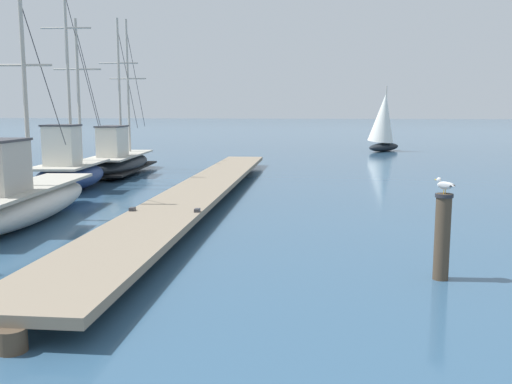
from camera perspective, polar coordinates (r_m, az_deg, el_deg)
name	(u,v)px	position (r m, az deg, el deg)	size (l,w,h in m)	color
floating_dock	(202,189)	(18.17, -5.48, 0.36)	(3.28, 23.55, 0.53)	gray
fishing_boat_0	(23,199)	(15.41, -22.61, -0.69)	(2.56, 7.25, 5.90)	silver
fishing_boat_1	(119,160)	(26.26, -13.78, 3.21)	(2.88, 8.71, 7.16)	black
fishing_boat_3	(69,170)	(21.43, -18.46, 2.14)	(2.61, 6.41, 7.43)	navy
mooring_piling	(442,235)	(10.00, 18.44, -4.16)	(0.30, 0.30, 1.48)	#4C3D2D
perched_seagull	(445,185)	(9.85, 18.69, 0.68)	(0.31, 0.29, 0.27)	gold
distant_sailboat	(383,123)	(40.53, 12.83, 6.88)	(2.94, 3.60, 4.56)	black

